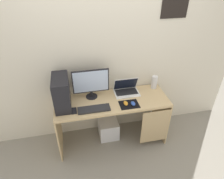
% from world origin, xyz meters
% --- Properties ---
extents(ground_plane, '(8.00, 8.00, 0.00)m').
position_xyz_m(ground_plane, '(0.00, 0.00, 0.00)').
color(ground_plane, gray).
extents(wall_back, '(4.00, 0.05, 2.60)m').
position_xyz_m(wall_back, '(0.00, 0.32, 1.30)').
color(wall_back, beige).
rests_on(wall_back, ground_plane).
extents(desk, '(1.57, 0.56, 0.75)m').
position_xyz_m(desk, '(0.02, -0.01, 0.61)').
color(desk, tan).
rests_on(desk, ground_plane).
extents(pc_tower, '(0.20, 0.41, 0.42)m').
position_xyz_m(pc_tower, '(-0.66, 0.02, 0.97)').
color(pc_tower, black).
rests_on(pc_tower, desk).
extents(monitor, '(0.50, 0.16, 0.43)m').
position_xyz_m(monitor, '(-0.26, 0.13, 0.99)').
color(monitor, black).
rests_on(monitor, desk).
extents(laptop, '(0.36, 0.25, 0.23)m').
position_xyz_m(laptop, '(0.25, 0.15, 0.80)').
color(laptop, white).
rests_on(laptop, desk).
extents(speaker, '(0.09, 0.09, 0.20)m').
position_xyz_m(speaker, '(0.69, 0.18, 0.85)').
color(speaker, silver).
rests_on(speaker, desk).
extents(keyboard, '(0.42, 0.14, 0.02)m').
position_xyz_m(keyboard, '(-0.27, -0.15, 0.77)').
color(keyboard, '#232326').
rests_on(keyboard, desk).
extents(mousepad, '(0.26, 0.20, 0.00)m').
position_xyz_m(mousepad, '(0.21, -0.14, 0.76)').
color(mousepad, black).
rests_on(mousepad, desk).
extents(mouse_left, '(0.06, 0.10, 0.03)m').
position_xyz_m(mouse_left, '(0.16, -0.13, 0.78)').
color(mouse_left, orange).
rests_on(mouse_left, mousepad).
extents(mouse_right, '(0.06, 0.10, 0.03)m').
position_xyz_m(mouse_right, '(0.26, -0.16, 0.78)').
color(mouse_right, '#2D51B2').
rests_on(mouse_right, mousepad).
extents(cell_phone, '(0.07, 0.13, 0.01)m').
position_xyz_m(cell_phone, '(-0.53, -0.13, 0.76)').
color(cell_phone, black).
rests_on(cell_phone, desk).
extents(subwoofer, '(0.29, 0.29, 0.29)m').
position_xyz_m(subwoofer, '(-0.04, 0.08, 0.15)').
color(subwoofer, silver).
rests_on(subwoofer, ground_plane).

